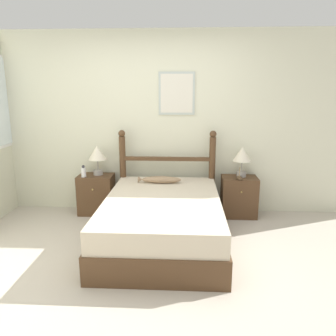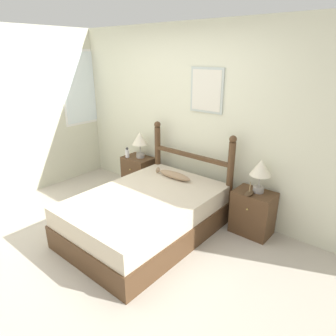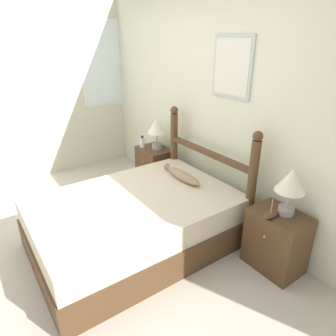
% 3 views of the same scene
% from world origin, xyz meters
% --- Properties ---
extents(ground_plane, '(16.00, 16.00, 0.00)m').
position_xyz_m(ground_plane, '(0.00, 0.00, 0.00)').
color(ground_plane, '#B7AD9E').
extents(wall_back, '(6.40, 0.08, 2.55)m').
position_xyz_m(wall_back, '(0.00, 1.73, 1.28)').
color(wall_back, beige).
rests_on(wall_back, ground_plane).
extents(wall_left, '(0.08, 6.40, 2.55)m').
position_xyz_m(wall_left, '(-2.13, 0.04, 1.28)').
color(wall_left, beige).
rests_on(wall_left, ground_plane).
extents(bed, '(1.35, 1.95, 0.53)m').
position_xyz_m(bed, '(0.21, 0.62, 0.26)').
color(bed, '#4C331E').
rests_on(bed, ground_plane).
extents(headboard, '(1.36, 0.10, 1.20)m').
position_xyz_m(headboard, '(0.21, 1.55, 0.64)').
color(headboard, '#4C331E').
rests_on(headboard, ground_plane).
extents(nightstand_left, '(0.49, 0.37, 0.57)m').
position_xyz_m(nightstand_left, '(-0.81, 1.50, 0.28)').
color(nightstand_left, '#4C331E').
rests_on(nightstand_left, ground_plane).
extents(nightstand_right, '(0.49, 0.37, 0.57)m').
position_xyz_m(nightstand_right, '(1.23, 1.50, 0.28)').
color(nightstand_right, '#4C331E').
rests_on(nightstand_right, ground_plane).
extents(table_lamp_left, '(0.25, 0.25, 0.42)m').
position_xyz_m(table_lamp_left, '(-0.77, 1.52, 0.86)').
color(table_lamp_left, gray).
rests_on(table_lamp_left, nightstand_left).
extents(table_lamp_right, '(0.25, 0.25, 0.42)m').
position_xyz_m(table_lamp_right, '(1.25, 1.53, 0.86)').
color(table_lamp_right, gray).
rests_on(table_lamp_right, nightstand_right).
extents(bottle, '(0.06, 0.06, 0.17)m').
position_xyz_m(bottle, '(-0.94, 1.39, 0.64)').
color(bottle, white).
rests_on(bottle, nightstand_left).
extents(model_boat, '(0.08, 0.18, 0.17)m').
position_xyz_m(model_boat, '(1.20, 1.39, 0.59)').
color(model_boat, '#4C3823').
rests_on(model_boat, nightstand_right).
extents(fish_pillow, '(0.57, 0.13, 0.09)m').
position_xyz_m(fish_pillow, '(0.13, 1.26, 0.58)').
color(fish_pillow, '#997A5B').
rests_on(fish_pillow, bed).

